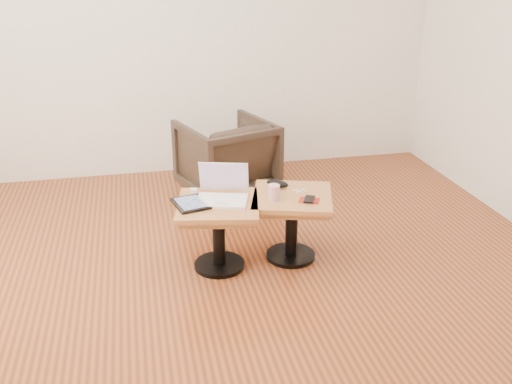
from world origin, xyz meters
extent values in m
cube|color=#5D2918|center=(0.00, 0.00, 0.00)|extent=(4.50, 4.50, 0.01)
cube|color=silver|center=(0.00, 2.25, 1.35)|extent=(4.50, 0.02, 2.70)
cube|color=silver|center=(0.00, -2.25, 1.35)|extent=(4.50, 0.02, 2.70)
cylinder|color=black|center=(0.00, 0.40, 0.01)|extent=(0.32, 0.32, 0.03)
cylinder|color=black|center=(0.00, 0.40, 0.22)|extent=(0.08, 0.08, 0.39)
cube|color=olive|center=(0.00, 0.40, 0.40)|extent=(0.53, 0.53, 0.04)
cube|color=#AF5C2F|center=(0.00, 0.40, 0.44)|extent=(0.58, 0.58, 0.03)
cylinder|color=black|center=(0.48, 0.42, 0.01)|extent=(0.32, 0.32, 0.03)
cylinder|color=black|center=(0.48, 0.42, 0.22)|extent=(0.08, 0.08, 0.39)
cube|color=olive|center=(0.48, 0.42, 0.40)|extent=(0.57, 0.57, 0.04)
cube|color=#AF5C2F|center=(0.48, 0.42, 0.44)|extent=(0.62, 0.62, 0.03)
cube|color=white|center=(0.02, 0.41, 0.46)|extent=(0.36, 0.30, 0.02)
cube|color=silver|center=(0.03, 0.44, 0.47)|extent=(0.27, 0.17, 0.00)
cube|color=silver|center=(0.00, 0.35, 0.47)|extent=(0.10, 0.08, 0.00)
cube|color=white|center=(0.06, 0.54, 0.57)|extent=(0.32, 0.15, 0.20)
cube|color=#A94531|center=(0.06, 0.54, 0.57)|extent=(0.28, 0.12, 0.17)
cube|color=black|center=(-0.17, 0.41, 0.46)|extent=(0.24, 0.28, 0.02)
cube|color=#191E38|center=(-0.17, 0.41, 0.47)|extent=(0.19, 0.23, 0.00)
cube|color=white|center=(-0.13, 0.60, 0.46)|extent=(0.04, 0.04, 0.02)
ellipsoid|color=black|center=(0.42, 0.57, 0.47)|extent=(0.16, 0.15, 0.05)
cylinder|color=#C45562|center=(0.34, 0.38, 0.50)|extent=(0.10, 0.10, 0.10)
sphere|color=white|center=(0.54, 0.45, 0.46)|extent=(0.02, 0.02, 0.02)
sphere|color=white|center=(0.56, 0.47, 0.46)|extent=(0.02, 0.02, 0.02)
sphere|color=white|center=(0.52, 0.48, 0.46)|extent=(0.02, 0.02, 0.02)
sphere|color=white|center=(0.57, 0.44, 0.46)|extent=(0.02, 0.02, 0.02)
sphere|color=white|center=(0.52, 0.44, 0.46)|extent=(0.02, 0.02, 0.02)
cylinder|color=white|center=(0.54, 0.45, 0.45)|extent=(0.08, 0.05, 0.00)
cube|color=maroon|center=(0.56, 0.31, 0.45)|extent=(0.15, 0.13, 0.01)
cube|color=black|center=(0.56, 0.31, 0.46)|extent=(0.10, 0.12, 0.01)
imported|color=#2D211B|center=(0.25, 1.59, 0.32)|extent=(0.87, 0.88, 0.63)
camera|label=1|loc=(-0.46, -2.79, 1.87)|focal=40.00mm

